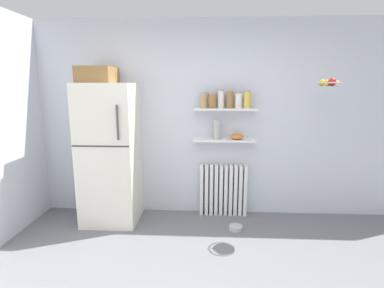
# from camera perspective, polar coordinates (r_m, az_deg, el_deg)

# --- Properties ---
(ground_plane) EXTENTS (7.04, 7.04, 0.00)m
(ground_plane) POSITION_cam_1_polar(r_m,az_deg,el_deg) (3.01, 1.20, -24.42)
(ground_plane) COLOR slate
(back_wall) EXTENTS (7.04, 0.10, 2.60)m
(back_wall) POSITION_cam_1_polar(r_m,az_deg,el_deg) (4.02, 1.96, 4.72)
(back_wall) COLOR silver
(back_wall) RESTS_ON ground_plane
(refrigerator) EXTENTS (0.69, 0.68, 1.98)m
(refrigerator) POSITION_cam_1_polar(r_m,az_deg,el_deg) (3.91, -15.59, -1.28)
(refrigerator) COLOR silver
(refrigerator) RESTS_ON ground_plane
(radiator) EXTENTS (0.64, 0.12, 0.70)m
(radiator) POSITION_cam_1_polar(r_m,az_deg,el_deg) (4.12, 6.04, -8.79)
(radiator) COLOR white
(radiator) RESTS_ON ground_plane
(wall_shelf_lower) EXTENTS (0.81, 0.22, 0.02)m
(wall_shelf_lower) POSITION_cam_1_polar(r_m,az_deg,el_deg) (3.91, 6.27, 0.76)
(wall_shelf_lower) COLOR white
(wall_shelf_upper) EXTENTS (0.81, 0.22, 0.02)m
(wall_shelf_upper) POSITION_cam_1_polar(r_m,az_deg,el_deg) (3.85, 6.40, 6.70)
(wall_shelf_upper) COLOR white
(storage_jar_0) EXTENTS (0.09, 0.09, 0.21)m
(storage_jar_0) POSITION_cam_1_polar(r_m,az_deg,el_deg) (3.84, 2.23, 8.45)
(storage_jar_0) COLOR tan
(storage_jar_0) RESTS_ON wall_shelf_upper
(storage_jar_1) EXTENTS (0.10, 0.10, 0.20)m
(storage_jar_1) POSITION_cam_1_polar(r_m,az_deg,el_deg) (3.84, 3.92, 8.35)
(storage_jar_1) COLOR olive
(storage_jar_1) RESTS_ON wall_shelf_upper
(storage_jar_2) EXTENTS (0.08, 0.08, 0.24)m
(storage_jar_2) POSITION_cam_1_polar(r_m,az_deg,el_deg) (3.84, 5.60, 8.63)
(storage_jar_2) COLOR silver
(storage_jar_2) RESTS_ON wall_shelf_upper
(storage_jar_3) EXTENTS (0.08, 0.08, 0.23)m
(storage_jar_3) POSITION_cam_1_polar(r_m,az_deg,el_deg) (3.85, 7.28, 8.57)
(storage_jar_3) COLOR olive
(storage_jar_3) RESTS_ON wall_shelf_upper
(storage_jar_4) EXTENTS (0.09, 0.09, 0.21)m
(storage_jar_4) POSITION_cam_1_polar(r_m,az_deg,el_deg) (3.86, 8.94, 8.34)
(storage_jar_4) COLOR silver
(storage_jar_4) RESTS_ON wall_shelf_upper
(storage_jar_5) EXTENTS (0.09, 0.09, 0.23)m
(storage_jar_5) POSITION_cam_1_polar(r_m,az_deg,el_deg) (3.87, 10.61, 8.44)
(storage_jar_5) COLOR yellow
(storage_jar_5) RESTS_ON wall_shelf_upper
(vase) EXTENTS (0.09, 0.09, 0.25)m
(vase) POSITION_cam_1_polar(r_m,az_deg,el_deg) (3.88, 4.82, 2.79)
(vase) COLOR #B2ADA8
(vase) RESTS_ON wall_shelf_lower
(shelf_bowl) EXTENTS (0.17, 0.17, 0.08)m
(shelf_bowl) POSITION_cam_1_polar(r_m,az_deg,el_deg) (3.91, 8.71, 1.47)
(shelf_bowl) COLOR orange
(shelf_bowl) RESTS_ON wall_shelf_lower
(pet_food_bowl) EXTENTS (0.17, 0.17, 0.05)m
(pet_food_bowl) POSITION_cam_1_polar(r_m,az_deg,el_deg) (3.84, 8.43, -15.70)
(pet_food_bowl) COLOR #B7B7BC
(pet_food_bowl) RESTS_ON ground_plane
(hanging_fruit_basket) EXTENTS (0.29, 0.29, 0.10)m
(hanging_fruit_basket) POSITION_cam_1_polar(r_m,az_deg,el_deg) (3.71, 24.86, 10.60)
(hanging_fruit_basket) COLOR #B2B2B7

